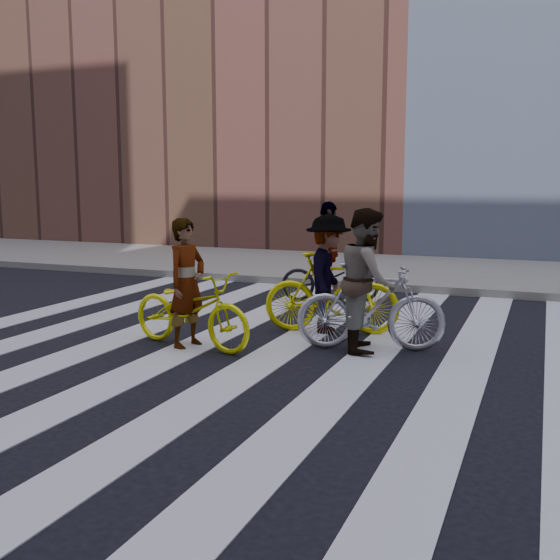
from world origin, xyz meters
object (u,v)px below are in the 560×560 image
Objects in this scene: bike_silver_mid at (371,307)px; bike_yellow_right at (331,293)px; rider_rear at (328,252)px; rider_right at (328,274)px; rider_mid at (367,280)px; rider_left at (187,283)px; bike_dark_rear at (330,276)px; bike_yellow_left at (191,309)px.

bike_yellow_right is (-0.73, 0.71, 0.01)m from bike_silver_mid.
rider_right is at bearing -178.62° from rider_rear.
rider_right is (-0.73, 0.71, -0.06)m from rider_mid.
rider_left reaches higher than bike_yellow_right.
rider_left is (-2.17, -0.70, 0.26)m from bike_silver_mid.
rider_rear reaches higher than rider_left.
rider_mid is (1.43, -3.00, 0.43)m from bike_dark_rear.
bike_dark_rear is at bearing 1.81° from rider_left.
rider_mid reaches higher than rider_left.
rider_rear reaches higher than bike_dark_rear.
bike_dark_rear is (-0.75, 2.29, -0.11)m from bike_yellow_right.
bike_dark_rear is (0.64, 3.70, -0.04)m from bike_yellow_left.
bike_yellow_right is 1.13× the size of rider_right.
bike_yellow_left is at bearing -77.66° from rider_left.
rider_left is at bearing 92.61° from bike_silver_mid.
bike_yellow_left is 0.33m from rider_left.
rider_rear is at bearing 3.32° from bike_yellow_left.
rider_mid is (2.07, 0.70, 0.39)m from bike_yellow_left.
bike_dark_rear is 3.78m from rider_left.
rider_right reaches higher than rider_left.
rider_left reaches higher than bike_dark_rear.
bike_yellow_left is 1.14× the size of rider_left.
bike_yellow_right reaches higher than bike_yellow_left.
rider_mid is (2.12, 0.70, 0.07)m from rider_left.
rider_left is at bearing 124.01° from bike_yellow_right.
rider_mid is 1.01× the size of rider_rear.
bike_silver_mid is 1.02m from bike_yellow_right.
bike_dark_rear is 1.04× the size of rider_right.
bike_silver_mid is 3.38m from rider_rear.
rider_rear is (-1.48, 3.00, -0.01)m from rider_mid.
bike_yellow_left is at bearing 153.44° from bike_dark_rear.
bike_dark_rear is at bearing 11.09° from bike_silver_mid.
bike_silver_mid is 2.30m from rider_left.
rider_left is 1.98m from rider_right.
rider_mid is at bearing -171.23° from bike_dark_rear.
rider_left is 0.92× the size of rider_mid.
bike_yellow_right is 0.26m from rider_right.
bike_yellow_right is 2.03m from rider_left.
bike_dark_rear is 0.97× the size of rider_mid.
rider_rear reaches higher than rider_right.
bike_yellow_right reaches higher than bike_silver_mid.
rider_right is (-0.05, 0.00, 0.26)m from bike_yellow_right.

